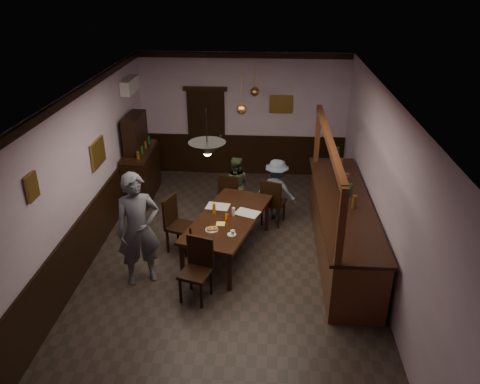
# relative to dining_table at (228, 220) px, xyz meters

# --- Properties ---
(room) EXTENTS (5.01, 8.01, 3.01)m
(room) POSITION_rel_dining_table_xyz_m (0.05, -0.28, 0.81)
(room) COLOR #2D2621
(room) RESTS_ON ground
(dining_table) EXTENTS (1.58, 2.39, 0.75)m
(dining_table) POSITION_rel_dining_table_xyz_m (0.00, 0.00, 0.00)
(dining_table) COLOR black
(dining_table) RESTS_ON ground
(chair_far_left) EXTENTS (0.54, 0.54, 1.00)m
(chair_far_left) POSITION_rel_dining_table_xyz_m (-0.08, 1.34, -0.14)
(chair_far_left) COLOR black
(chair_far_left) RESTS_ON ground
(chair_far_right) EXTENTS (0.55, 0.55, 1.00)m
(chair_far_right) POSITION_rel_dining_table_xyz_m (0.78, 1.09, -0.14)
(chair_far_right) COLOR black
(chair_far_right) RESTS_ON ground
(chair_near) EXTENTS (0.56, 0.56, 1.02)m
(chair_near) POSITION_rel_dining_table_xyz_m (-0.37, -1.26, -0.12)
(chair_near) COLOR black
(chair_near) RESTS_ON ground
(chair_side) EXTENTS (0.58, 0.58, 1.05)m
(chair_side) POSITION_rel_dining_table_xyz_m (-0.95, 0.08, -0.11)
(chair_side) COLOR black
(chair_side) RESTS_ON ground
(person_standing) EXTENTS (0.84, 0.72, 1.94)m
(person_standing) POSITION_rel_dining_table_xyz_m (-1.36, -0.90, 0.28)
(person_standing) COLOR #52545E
(person_standing) RESTS_ON ground
(person_seated_left) EXTENTS (0.62, 0.49, 1.25)m
(person_seated_left) POSITION_rel_dining_table_xyz_m (0.00, 1.61, -0.06)
(person_seated_left) COLOR #3C472B
(person_seated_left) RESTS_ON ground
(person_seated_right) EXTENTS (0.97, 0.78, 1.31)m
(person_seated_right) POSITION_rel_dining_table_xyz_m (0.87, 1.36, -0.03)
(person_seated_right) COLOR #505C72
(person_seated_right) RESTS_ON ground
(newspaper_left) EXTENTS (0.46, 0.36, 0.01)m
(newspaper_left) POSITION_rel_dining_table_xyz_m (-0.22, 0.38, 0.07)
(newspaper_left) COLOR silver
(newspaper_left) RESTS_ON dining_table
(newspaper_right) EXTENTS (0.50, 0.44, 0.01)m
(newspaper_right) POSITION_rel_dining_table_xyz_m (0.34, 0.16, 0.07)
(newspaper_right) COLOR silver
(newspaper_right) RESTS_ON dining_table
(napkin) EXTENTS (0.19, 0.19, 0.00)m
(napkin) POSITION_rel_dining_table_xyz_m (-0.11, -0.26, 0.07)
(napkin) COLOR #E7EB56
(napkin) RESTS_ON dining_table
(saucer) EXTENTS (0.15, 0.15, 0.01)m
(saucer) POSITION_rel_dining_table_xyz_m (0.12, -0.61, 0.07)
(saucer) COLOR white
(saucer) RESTS_ON dining_table
(coffee_cup) EXTENTS (0.10, 0.10, 0.07)m
(coffee_cup) POSITION_rel_dining_table_xyz_m (0.13, -0.61, 0.11)
(coffee_cup) COLOR white
(coffee_cup) RESTS_ON saucer
(pastry_plate) EXTENTS (0.22, 0.22, 0.01)m
(pastry_plate) POSITION_rel_dining_table_xyz_m (-0.23, -0.48, 0.07)
(pastry_plate) COLOR white
(pastry_plate) RESTS_ON dining_table
(pastry_ring_a) EXTENTS (0.13, 0.13, 0.04)m
(pastry_ring_a) POSITION_rel_dining_table_xyz_m (-0.26, -0.50, 0.10)
(pastry_ring_a) COLOR #C68C47
(pastry_ring_a) RESTS_ON pastry_plate
(pastry_ring_b) EXTENTS (0.13, 0.13, 0.04)m
(pastry_ring_b) POSITION_rel_dining_table_xyz_m (-0.19, -0.48, 0.10)
(pastry_ring_b) COLOR #C68C47
(pastry_ring_b) RESTS_ON pastry_plate
(soda_can) EXTENTS (0.07, 0.07, 0.12)m
(soda_can) POSITION_rel_dining_table_xyz_m (-0.01, -0.12, 0.12)
(soda_can) COLOR orange
(soda_can) RESTS_ON dining_table
(beer_glass) EXTENTS (0.06, 0.06, 0.20)m
(beer_glass) POSITION_rel_dining_table_xyz_m (-0.26, 0.11, 0.16)
(beer_glass) COLOR #BF721E
(beer_glass) RESTS_ON dining_table
(water_glass) EXTENTS (0.06, 0.06, 0.15)m
(water_glass) POSITION_rel_dining_table_xyz_m (0.09, 0.06, 0.14)
(water_glass) COLOR silver
(water_glass) RESTS_ON dining_table
(pepper_mill) EXTENTS (0.04, 0.04, 0.14)m
(pepper_mill) POSITION_rel_dining_table_xyz_m (-0.57, -0.66, 0.13)
(pepper_mill) COLOR black
(pepper_mill) RESTS_ON dining_table
(sideboard) EXTENTS (0.52, 1.45, 1.91)m
(sideboard) POSITION_rel_dining_table_xyz_m (-2.16, 2.21, 0.08)
(sideboard) COLOR black
(sideboard) RESTS_ON ground
(bar_counter) EXTENTS (0.93, 4.00, 2.25)m
(bar_counter) POSITION_rel_dining_table_xyz_m (2.04, 0.14, -0.11)
(bar_counter) COLOR #4E2915
(bar_counter) RESTS_ON ground
(door_back) EXTENTS (0.90, 0.06, 2.10)m
(door_back) POSITION_rel_dining_table_xyz_m (-0.85, 3.67, 0.36)
(door_back) COLOR black
(door_back) RESTS_ON ground
(ac_unit) EXTENTS (0.20, 0.85, 0.30)m
(ac_unit) POSITION_rel_dining_table_xyz_m (-2.33, 2.62, 1.76)
(ac_unit) COLOR white
(ac_unit) RESTS_ON ground
(picture_left_small) EXTENTS (0.04, 0.28, 0.36)m
(picture_left_small) POSITION_rel_dining_table_xyz_m (-2.41, -1.88, 1.46)
(picture_left_small) COLOR olive
(picture_left_small) RESTS_ON ground
(picture_left_large) EXTENTS (0.04, 0.62, 0.48)m
(picture_left_large) POSITION_rel_dining_table_xyz_m (-2.41, 0.52, 1.01)
(picture_left_large) COLOR olive
(picture_left_large) RESTS_ON ground
(picture_back) EXTENTS (0.55, 0.04, 0.42)m
(picture_back) POSITION_rel_dining_table_xyz_m (0.95, 3.68, 1.11)
(picture_back) COLOR olive
(picture_back) RESTS_ON ground
(pendant_iron) EXTENTS (0.56, 0.56, 0.79)m
(pendant_iron) POSITION_rel_dining_table_xyz_m (-0.23, -0.77, 1.63)
(pendant_iron) COLOR black
(pendant_iron) RESTS_ON ground
(pendant_brass_mid) EXTENTS (0.20, 0.20, 0.81)m
(pendant_brass_mid) POSITION_rel_dining_table_xyz_m (0.15, 1.45, 1.61)
(pendant_brass_mid) COLOR #BF8C3F
(pendant_brass_mid) RESTS_ON ground
(pendant_brass_far) EXTENTS (0.20, 0.20, 0.81)m
(pendant_brass_far) POSITION_rel_dining_table_xyz_m (0.35, 2.84, 1.61)
(pendant_brass_far) COLOR #BF8C3F
(pendant_brass_far) RESTS_ON ground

